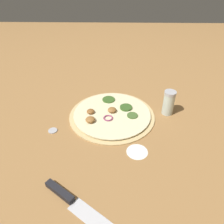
% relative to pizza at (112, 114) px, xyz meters
% --- Properties ---
extents(ground_plane, '(3.00, 3.00, 0.00)m').
position_rel_pizza_xyz_m(ground_plane, '(-0.00, 0.00, -0.01)').
color(ground_plane, '#9E703F').
extents(pizza, '(0.35, 0.35, 0.03)m').
position_rel_pizza_xyz_m(pizza, '(0.00, 0.00, 0.00)').
color(pizza, '#D6B77A').
rests_on(pizza, ground_plane).
extents(knife, '(0.28, 0.21, 0.02)m').
position_rel_pizza_xyz_m(knife, '(0.09, 0.40, -0.00)').
color(knife, silver).
rests_on(knife, ground_plane).
extents(spice_jar, '(0.05, 0.05, 0.11)m').
position_rel_pizza_xyz_m(spice_jar, '(-0.23, -0.02, 0.05)').
color(spice_jar, silver).
rests_on(spice_jar, ground_plane).
extents(loose_cap, '(0.03, 0.03, 0.01)m').
position_rel_pizza_xyz_m(loose_cap, '(0.22, 0.10, -0.00)').
color(loose_cap, '#B2B2B7').
rests_on(loose_cap, ground_plane).
extents(flour_patch, '(0.07, 0.07, 0.00)m').
position_rel_pizza_xyz_m(flour_patch, '(-0.09, 0.20, -0.01)').
color(flour_patch, white).
rests_on(flour_patch, ground_plane).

